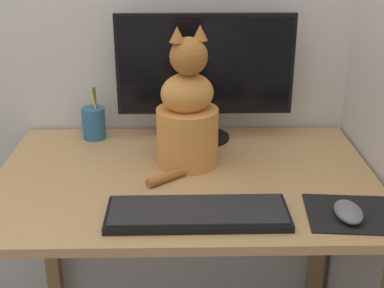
% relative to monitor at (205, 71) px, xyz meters
% --- Properties ---
extents(desk, '(1.11, 0.75, 0.75)m').
position_rel_monitor_xyz_m(desk, '(-0.07, -0.28, -0.35)').
color(desk, tan).
rests_on(desk, ground_plane).
extents(monitor, '(0.58, 0.17, 0.42)m').
position_rel_monitor_xyz_m(monitor, '(0.00, 0.00, 0.00)').
color(monitor, black).
rests_on(monitor, desk).
extents(keyboard, '(0.46, 0.17, 0.02)m').
position_rel_monitor_xyz_m(keyboard, '(-0.04, -0.52, -0.22)').
color(keyboard, black).
rests_on(keyboard, desk).
extents(mousepad_right, '(0.24, 0.21, 0.00)m').
position_rel_monitor_xyz_m(mousepad_right, '(0.35, -0.52, -0.23)').
color(mousepad_right, black).
rests_on(mousepad_right, desk).
extents(computer_mouse_right, '(0.07, 0.11, 0.03)m').
position_rel_monitor_xyz_m(computer_mouse_right, '(0.34, -0.54, -0.22)').
color(computer_mouse_right, slate).
rests_on(computer_mouse_right, mousepad_right).
extents(cat, '(0.24, 0.29, 0.42)m').
position_rel_monitor_xyz_m(cat, '(-0.06, -0.20, -0.08)').
color(cat, '#D6893D').
rests_on(cat, desk).
extents(pen_cup, '(0.08, 0.08, 0.18)m').
position_rel_monitor_xyz_m(pen_cup, '(-0.37, 0.01, -0.18)').
color(pen_cup, '#286089').
rests_on(pen_cup, desk).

